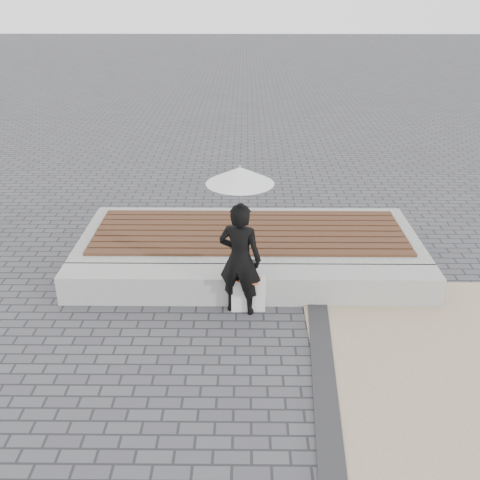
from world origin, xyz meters
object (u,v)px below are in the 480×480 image
Objects in this scene: parasol at (240,175)px; canvas_tote at (248,293)px; woman at (240,259)px; handbag at (244,268)px; seating_ledge at (250,285)px.

parasol is 2.24× the size of canvas_tote.
canvas_tote is at bearing 22.99° from parasol.
canvas_tote is at bearing -140.60° from woman.
handbag reaches higher than canvas_tote.
handbag is 0.32m from canvas_tote.
seating_ledge is 0.33m from handbag.
seating_ledge is 1.66m from parasol.
woman is at bearing -108.08° from handbag.
woman is 1.08m from parasol.
handbag is (0.05, 0.19, -0.24)m from woman.
handbag is (-0.07, -0.12, 0.30)m from seating_ledge.
parasol is at bearing -157.98° from canvas_tote.
seating_ledge is 4.92× the size of parasol.
canvas_tote is at bearing -94.39° from seating_ledge.
parasol is 1.33m from handbag.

